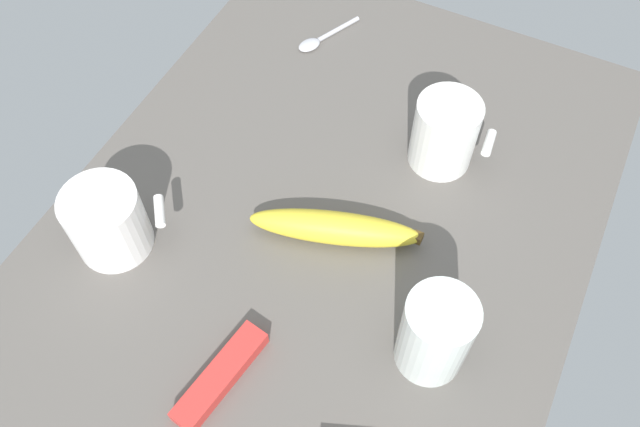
# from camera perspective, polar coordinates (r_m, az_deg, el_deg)

# --- Properties ---
(tabletop) EXTENTS (0.90, 0.64, 0.02)m
(tabletop) POSITION_cam_1_polar(r_m,az_deg,el_deg) (0.83, 0.00, -1.51)
(tabletop) COLOR #5B5651
(tabletop) RESTS_ON ground
(coffee_mug_black) EXTENTS (0.10, 0.11, 0.09)m
(coffee_mug_black) POSITION_cam_1_polar(r_m,az_deg,el_deg) (0.81, -18.00, -0.64)
(coffee_mug_black) COLOR white
(coffee_mug_black) RESTS_ON tabletop
(coffee_mug_milky) EXTENTS (0.08, 0.11, 0.10)m
(coffee_mug_milky) POSITION_cam_1_polar(r_m,az_deg,el_deg) (0.85, 10.80, 6.92)
(coffee_mug_milky) COLOR white
(coffee_mug_milky) RESTS_ON tabletop
(glass_of_milk) EXTENTS (0.08, 0.08, 0.11)m
(glass_of_milk) POSITION_cam_1_polar(r_m,az_deg,el_deg) (0.71, 9.90, -10.53)
(glass_of_milk) COLOR silver
(glass_of_milk) RESTS_ON tabletop
(banana) EXTENTS (0.11, 0.21, 0.04)m
(banana) POSITION_cam_1_polar(r_m,az_deg,el_deg) (0.79, 1.34, -1.26)
(banana) COLOR yellow
(banana) RESTS_ON tabletop
(spoon) EXTENTS (0.11, 0.06, 0.01)m
(spoon) POSITION_cam_1_polar(r_m,az_deg,el_deg) (1.03, -0.01, 14.92)
(spoon) COLOR silver
(spoon) RESTS_ON tabletop
(snack_bar) EXTENTS (0.13, 0.05, 0.02)m
(snack_bar) POSITION_cam_1_polar(r_m,az_deg,el_deg) (0.73, -8.64, -13.81)
(snack_bar) COLOR red
(snack_bar) RESTS_ON tabletop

